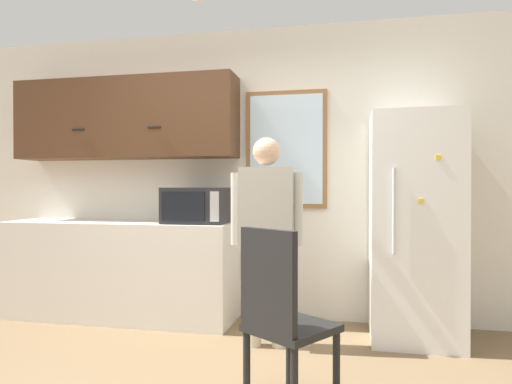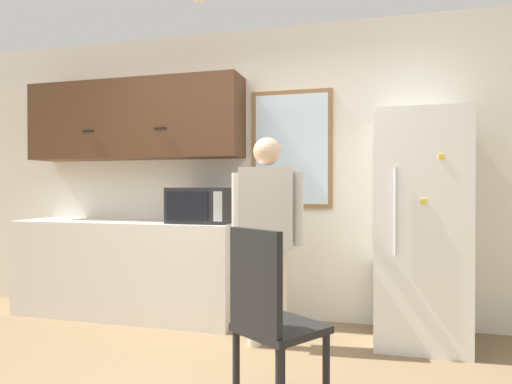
{
  "view_description": "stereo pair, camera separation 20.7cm",
  "coord_description": "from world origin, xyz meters",
  "px_view_note": "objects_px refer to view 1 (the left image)",
  "views": [
    {
      "loc": [
        0.99,
        -2.28,
        1.21
      ],
      "look_at": [
        0.29,
        1.05,
        1.18
      ],
      "focal_mm": 32.0,
      "sensor_mm": 36.0,
      "label": 1
    },
    {
      "loc": [
        1.19,
        -2.23,
        1.21
      ],
      "look_at": [
        0.29,
        1.05,
        1.18
      ],
      "focal_mm": 32.0,
      "sensor_mm": 36.0,
      "label": 2
    }
  ],
  "objects_px": {
    "person": "(267,220)",
    "microwave": "(196,205)",
    "refrigerator": "(414,227)",
    "chair": "(281,314)"
  },
  "relations": [
    {
      "from": "microwave",
      "to": "person",
      "type": "distance_m",
      "value": 0.85
    },
    {
      "from": "refrigerator",
      "to": "chair",
      "type": "relative_size",
      "value": 1.8
    },
    {
      "from": "microwave",
      "to": "chair",
      "type": "xyz_separation_m",
      "value": [
        0.99,
        -1.48,
        -0.51
      ]
    },
    {
      "from": "microwave",
      "to": "chair",
      "type": "distance_m",
      "value": 1.85
    },
    {
      "from": "person",
      "to": "microwave",
      "type": "bearing_deg",
      "value": 142.98
    },
    {
      "from": "microwave",
      "to": "person",
      "type": "height_order",
      "value": "person"
    },
    {
      "from": "microwave",
      "to": "refrigerator",
      "type": "height_order",
      "value": "refrigerator"
    },
    {
      "from": "person",
      "to": "chair",
      "type": "bearing_deg",
      "value": -80.67
    },
    {
      "from": "person",
      "to": "refrigerator",
      "type": "distance_m",
      "value": 1.2
    },
    {
      "from": "chair",
      "to": "refrigerator",
      "type": "bearing_deg",
      "value": -85.99
    }
  ]
}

